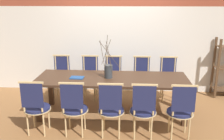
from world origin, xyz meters
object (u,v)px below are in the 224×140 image
(dining_table, at_px, (112,82))
(chair_far_center, at_px, (113,77))
(chair_near_center, at_px, (111,108))
(vase_centerpiece, at_px, (108,71))
(book_stack, at_px, (77,78))

(dining_table, distance_m, chair_far_center, 0.81)
(chair_near_center, bearing_deg, vase_centerpiece, 97.32)
(chair_near_center, height_order, book_stack, chair_near_center)
(vase_centerpiece, height_order, book_stack, vase_centerpiece)
(dining_table, relative_size, vase_centerpiece, 3.56)
(dining_table, height_order, book_stack, book_stack)
(dining_table, bearing_deg, vase_centerpiece, 176.63)
(chair_far_center, bearing_deg, book_stack, 54.26)
(book_stack, bearing_deg, chair_near_center, -47.76)
(chair_near_center, relative_size, vase_centerpiece, 1.20)
(chair_far_center, distance_m, book_stack, 1.07)
(dining_table, relative_size, chair_near_center, 2.97)
(vase_centerpiece, bearing_deg, chair_far_center, 87.05)
(vase_centerpiece, bearing_deg, dining_table, -3.37)
(dining_table, bearing_deg, chair_near_center, -87.44)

